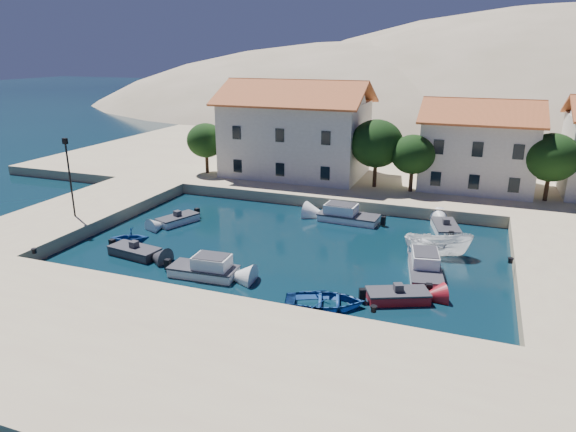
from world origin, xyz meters
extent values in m
plane|color=black|center=(0.00, 0.00, 0.00)|extent=(400.00, 400.00, 0.00)
cube|color=tan|center=(0.00, -6.00, 0.50)|extent=(52.00, 12.00, 1.00)
cube|color=tan|center=(-19.00, 10.00, 0.50)|extent=(8.00, 20.00, 1.00)
cube|color=tan|center=(2.00, 38.00, 0.50)|extent=(80.00, 36.00, 1.00)
ellipsoid|color=gray|center=(-10.00, 110.00, -20.00)|extent=(198.00, 126.00, 72.00)
ellipsoid|color=gray|center=(35.00, 130.00, -25.00)|extent=(220.00, 176.00, 99.00)
cube|color=beige|center=(-6.00, 28.00, 4.75)|extent=(14.00, 9.00, 7.50)
pyramid|color=#A14F24|center=(-6.00, 28.00, 9.60)|extent=(14.70, 9.45, 2.20)
cube|color=beige|center=(12.00, 29.00, 4.25)|extent=(10.00, 8.00, 6.50)
pyramid|color=#A14F24|center=(12.00, 29.00, 8.40)|extent=(10.50, 8.40, 1.80)
cylinder|color=#382314|center=(-15.00, 25.00, 2.25)|extent=(0.36, 0.36, 2.50)
ellipsoid|color=black|center=(-15.00, 25.00, 4.50)|extent=(4.00, 4.00, 3.60)
cylinder|color=#382314|center=(3.00, 25.50, 2.50)|extent=(0.36, 0.36, 3.00)
ellipsoid|color=black|center=(3.00, 25.50, 5.20)|extent=(5.00, 5.00, 4.50)
cylinder|color=#382314|center=(6.50, 25.00, 2.25)|extent=(0.36, 0.36, 2.50)
ellipsoid|color=black|center=(6.50, 25.00, 4.50)|extent=(4.00, 4.00, 3.60)
cylinder|color=#382314|center=(18.00, 26.00, 2.38)|extent=(0.36, 0.36, 2.75)
ellipsoid|color=black|center=(18.00, 26.00, 4.85)|extent=(4.60, 4.60, 4.14)
cylinder|color=black|center=(-17.50, 8.00, 4.00)|extent=(0.14, 0.14, 6.00)
cube|color=black|center=(-17.50, 8.00, 7.00)|extent=(0.35, 0.25, 0.45)
cylinder|color=black|center=(-14.30, 0.80, 1.15)|extent=(0.36, 0.36, 0.30)
cylinder|color=black|center=(8.00, 0.80, 1.15)|extent=(0.36, 0.36, 0.30)
cylinder|color=black|center=(14.70, 10.00, 1.15)|extent=(0.36, 0.36, 0.30)
cube|color=#37363B|center=(-9.50, 4.78, 0.25)|extent=(3.76, 2.09, 0.90)
cube|color=#37363B|center=(-9.50, 4.78, 0.58)|extent=(3.85, 2.13, 0.10)
cube|color=#37363B|center=(-9.50, 4.78, 0.80)|extent=(0.57, 0.57, 0.50)
cube|color=white|center=(-3.35, 3.52, 0.25)|extent=(4.33, 2.06, 0.90)
cube|color=#37363B|center=(-3.35, 3.52, 0.58)|extent=(4.43, 2.10, 0.10)
cube|color=white|center=(-3.35, 3.52, 0.95)|extent=(2.32, 1.67, 0.90)
imported|color=navy|center=(5.00, 2.32, 0.00)|extent=(5.08, 4.22, 0.91)
cube|color=maroon|center=(8.69, 4.40, 0.25)|extent=(3.74, 2.78, 0.90)
cube|color=#37363B|center=(8.69, 4.40, 0.58)|extent=(3.82, 2.84, 0.10)
cube|color=#37363B|center=(8.69, 4.40, 0.80)|extent=(0.66, 0.66, 0.50)
cube|color=white|center=(9.77, 8.31, 0.25)|extent=(2.69, 4.90, 0.90)
cube|color=#37363B|center=(9.77, 8.31, 0.58)|extent=(2.75, 5.02, 0.10)
cube|color=white|center=(9.77, 8.31, 0.95)|extent=(2.02, 2.71, 0.90)
imported|color=white|center=(10.19, 12.17, 0.00)|extent=(4.88, 2.66, 1.78)
cube|color=white|center=(10.32, 17.49, 0.25)|extent=(2.61, 4.02, 0.90)
cube|color=#37363B|center=(10.32, 17.49, 0.58)|extent=(2.66, 4.12, 0.10)
cube|color=#37363B|center=(10.32, 17.49, 0.80)|extent=(0.61, 0.61, 0.50)
imported|color=navy|center=(-11.12, 6.43, 0.00)|extent=(3.46, 3.27, 1.45)
cube|color=white|center=(-10.51, 11.89, 0.25)|extent=(2.61, 3.70, 0.90)
cube|color=#37363B|center=(-10.51, 11.89, 0.58)|extent=(2.66, 3.79, 0.10)
cube|color=#37363B|center=(-10.51, 11.89, 0.80)|extent=(0.64, 0.64, 0.50)
cube|color=white|center=(2.57, 17.27, 0.25)|extent=(4.98, 2.34, 0.90)
cube|color=#37363B|center=(2.57, 17.27, 0.58)|extent=(5.09, 2.39, 0.10)
cube|color=white|center=(2.57, 17.27, 0.95)|extent=(2.67, 1.90, 0.90)
camera|label=1|loc=(12.10, -22.41, 13.65)|focal=32.00mm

